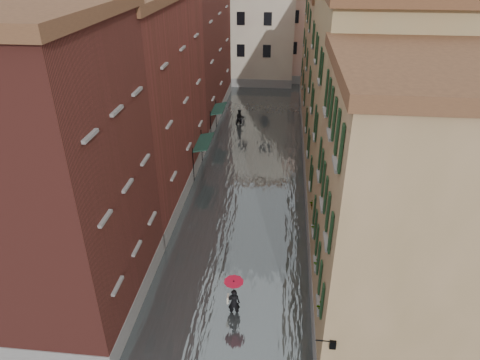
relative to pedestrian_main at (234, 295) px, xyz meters
The scene contains 16 objects.
ground 2.58m from the pedestrian_main, 100.52° to the left, with size 120.00×120.00×0.00m, color slate.
floodwater 15.28m from the pedestrian_main, 91.56° to the left, with size 10.00×60.00×0.20m, color #505759.
building_left_near 9.09m from the pedestrian_main, behind, with size 6.00×8.00×13.00m, color maroon.
building_left_mid 14.36m from the pedestrian_main, 123.44° to the left, with size 6.00×14.00×12.50m, color maroon.
building_left_far 27.86m from the pedestrian_main, 105.78° to the left, with size 6.00×16.00×14.00m, color maroon.
building_right_near 7.99m from the pedestrian_main, ahead, with size 6.00×8.00×11.50m, color olive.
building_right_mid 14.04m from the pedestrian_main, 59.60° to the left, with size 6.00×14.00×13.00m, color #9C8A5E.
building_right_far 27.42m from the pedestrian_main, 75.90° to the left, with size 6.00×16.00×11.50m, color olive.
building_end_cream 40.71m from the pedestrian_main, 94.85° to the left, with size 12.00×9.00×13.00m, color beige.
building_end_pink 42.86m from the pedestrian_main, 82.46° to the left, with size 10.00×9.00×12.00m, color #D3A094.
awning_near 14.49m from the pedestrian_main, 105.66° to the left, with size 1.09×3.29×2.80m.
awning_far 21.63m from the pedestrian_main, 100.40° to the left, with size 1.09×3.05×2.80m.
wall_lantern 5.72m from the pedestrian_main, 43.92° to the right, with size 0.71×0.22×0.35m.
window_planters 4.57m from the pedestrian_main, 20.73° to the left, with size 0.59×8.22×0.84m.
pedestrian_main is the anchor object (origin of this frame).
pedestrian_far 23.63m from the pedestrian_main, 95.39° to the left, with size 0.82×0.64×1.70m, color black.
Camera 1 is at (2.22, -16.56, 15.18)m, focal length 32.00 mm.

